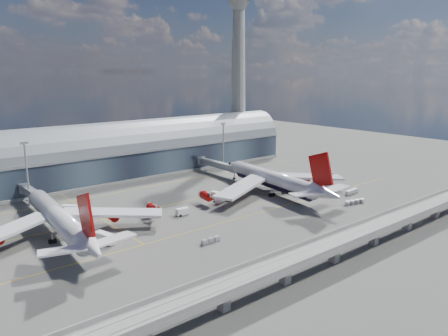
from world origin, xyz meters
TOP-DOWN VIEW (x-y plane):
  - ground at (0.00, 0.00)m, footprint 500.00×500.00m
  - taxi_lines at (0.00, 22.11)m, footprint 200.00×80.12m
  - terminal at (0.00, 77.99)m, footprint 200.00×30.00m
  - control_tower at (85.00, 83.00)m, footprint 19.00×19.00m
  - guideway at (-0.00, -55.00)m, footprint 220.00×8.50m
  - floodlight_mast_left at (-50.00, 55.00)m, footprint 3.00×0.70m
  - floodlight_mast_right at (50.00, 55.00)m, footprint 3.00×0.70m
  - airliner_left at (-53.08, 10.49)m, footprint 69.71×73.26m
  - airliner_right at (37.73, 4.50)m, footprint 70.74×73.98m
  - jet_bridge_left at (-49.40, 53.12)m, footprint 4.40×28.00m
  - jet_bridge_right at (41.48, 51.18)m, footprint 4.40×32.00m
  - service_truck_0 at (-43.73, -1.30)m, footprint 4.32×8.14m
  - service_truck_1 at (-10.00, 5.82)m, footprint 4.84×2.59m
  - service_truck_2 at (11.88, 9.65)m, footprint 7.36×4.40m
  - service_truck_3 at (20.01, 15.33)m, footprint 4.88×5.68m
  - service_truck_4 at (13.64, 15.27)m, footprint 3.22×5.15m
  - service_truck_5 at (-41.05, 36.34)m, footprint 5.38×5.51m
  - cargo_train_0 at (-18.25, -22.07)m, footprint 6.93×1.49m
  - cargo_train_1 at (51.48, -26.71)m, footprint 10.14×3.54m
  - cargo_train_2 at (63.30, -17.22)m, footprint 8.64×2.70m

SIDE VIEW (x-z plane):
  - ground at x=0.00m, z-range 0.00..0.00m
  - taxi_lines at x=0.00m, z-range 0.00..0.01m
  - cargo_train_0 at x=-18.25m, z-range 0.03..1.58m
  - cargo_train_1 at x=51.48m, z-range 0.04..1.71m
  - cargo_train_2 at x=63.30m, z-range 0.04..1.94m
  - service_truck_2 at x=11.88m, z-range 0.05..2.62m
  - service_truck_3 at x=20.01m, z-range 0.03..2.68m
  - service_truck_5 at x=-41.05m, z-range 0.03..2.72m
  - service_truck_1 at x=-10.00m, z-range 0.01..2.74m
  - service_truck_4 at x=13.64m, z-range 0.01..2.78m
  - service_truck_0 at x=-43.73m, z-range 0.05..3.27m
  - jet_bridge_left at x=-49.40m, z-range 1.55..8.80m
  - jet_bridge_right at x=41.48m, z-range 1.56..8.81m
  - guideway at x=0.00m, z-range 1.69..8.89m
  - airliner_right at x=37.73m, z-range -5.65..17.83m
  - airliner_left at x=-53.08m, z-range -4.78..17.53m
  - terminal at x=0.00m, z-range -2.66..25.34m
  - floodlight_mast_left at x=-50.00m, z-range 0.78..26.48m
  - floodlight_mast_right at x=50.00m, z-range 0.78..26.48m
  - control_tower at x=85.00m, z-range 0.14..103.14m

